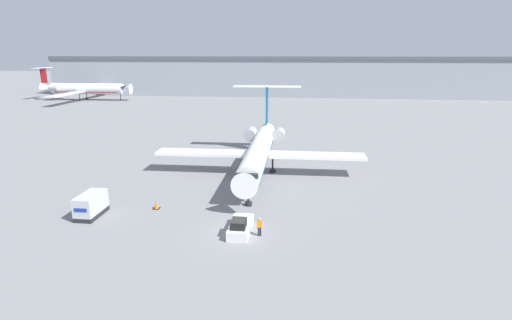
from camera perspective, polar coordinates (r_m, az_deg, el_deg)
ground_plane at (r=36.30m, az=-2.59°, el=-10.65°), size 600.00×600.00×0.00m
terminal_building at (r=152.58m, az=4.76°, el=11.86°), size 180.00×16.80×14.37m
airplane_main at (r=53.19m, az=0.48°, el=1.58°), size 27.88×28.77×10.64m
pushback_tug at (r=36.54m, az=-2.25°, el=-9.47°), size 1.85×4.50×1.60m
luggage_cart at (r=43.03m, az=-22.51°, el=-5.96°), size 1.83×3.83×2.29m
worker_near_tug at (r=35.78m, az=0.51°, el=-9.47°), size 0.40×0.24×1.69m
traffic_cone_left at (r=43.10m, az=-14.07°, el=-6.26°), size 0.70×0.70×0.82m
airplane_parked_far_left at (r=148.83m, az=-23.27°, el=9.35°), size 31.61×39.19×10.80m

